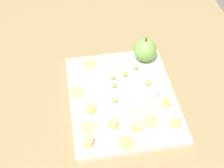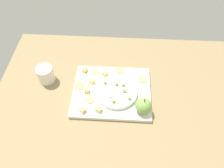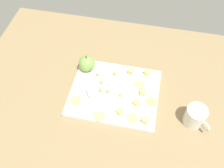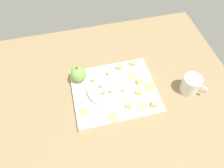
# 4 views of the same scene
# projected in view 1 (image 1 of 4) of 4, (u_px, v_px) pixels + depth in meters

# --- Properties ---
(table) EXTENTS (1.12, 0.82, 0.05)m
(table) POSITION_uv_depth(u_px,v_px,m) (129.00, 96.00, 0.92)
(table) COLOR #8C744F
(table) RESTS_ON ground
(platter) EXTENTS (0.34, 0.28, 0.02)m
(platter) POSITION_uv_depth(u_px,v_px,m) (122.00, 98.00, 0.87)
(platter) COLOR silver
(platter) RESTS_ON table
(serving_dish) EXTENTS (0.18, 0.18, 0.02)m
(serving_dish) POSITION_uv_depth(u_px,v_px,m) (125.00, 87.00, 0.88)
(serving_dish) COLOR silver
(serving_dish) RESTS_ON platter
(apple_whole) EXTENTS (0.07, 0.07, 0.07)m
(apple_whole) POSITION_uv_depth(u_px,v_px,m) (145.00, 50.00, 0.94)
(apple_whole) COLOR #78A94D
(apple_whole) RESTS_ON platter
(apple_stem) EXTENTS (0.01, 0.01, 0.01)m
(apple_stem) POSITION_uv_depth(u_px,v_px,m) (146.00, 39.00, 0.91)
(apple_stem) COLOR brown
(apple_stem) RESTS_ON apple_whole
(cheese_cube_0) EXTENTS (0.02, 0.02, 0.02)m
(cheese_cube_0) POSITION_uv_depth(u_px,v_px,m) (136.00, 126.00, 0.79)
(cheese_cube_0) COLOR #F2D373
(cheese_cube_0) RESTS_ON platter
(cheese_cube_1) EXTENTS (0.03, 0.03, 0.02)m
(cheese_cube_1) POSITION_uv_depth(u_px,v_px,m) (176.00, 122.00, 0.80)
(cheese_cube_1) COLOR #E9C36B
(cheese_cube_1) RESTS_ON platter
(cheese_cube_2) EXTENTS (0.03, 0.03, 0.02)m
(cheese_cube_2) POSITION_uv_depth(u_px,v_px,m) (91.00, 109.00, 0.82)
(cheese_cube_2) COLOR #EFCF6B
(cheese_cube_2) RESTS_ON platter
(cheese_cube_3) EXTENTS (0.03, 0.03, 0.02)m
(cheese_cube_3) POSITION_uv_depth(u_px,v_px,m) (88.00, 142.00, 0.76)
(cheese_cube_3) COLOR #F3C86D
(cheese_cube_3) RESTS_ON platter
(cheese_cube_4) EXTENTS (0.03, 0.03, 0.02)m
(cheese_cube_4) POSITION_uv_depth(u_px,v_px,m) (113.00, 124.00, 0.79)
(cheese_cube_4) COLOR #E5CF69
(cheese_cube_4) RESTS_ON platter
(cheese_cube_5) EXTENTS (0.03, 0.03, 0.02)m
(cheese_cube_5) POSITION_uv_depth(u_px,v_px,m) (166.00, 102.00, 0.84)
(cheese_cube_5) COLOR #EDC36D
(cheese_cube_5) RESTS_ON platter
(cracker_0) EXTENTS (0.04, 0.04, 0.00)m
(cracker_0) POSITION_uv_depth(u_px,v_px,m) (77.00, 91.00, 0.88)
(cracker_0) COLOR tan
(cracker_0) RESTS_ON platter
(cracker_1) EXTENTS (0.04, 0.04, 0.00)m
(cracker_1) POSITION_uv_depth(u_px,v_px,m) (150.00, 120.00, 0.81)
(cracker_1) COLOR tan
(cracker_1) RESTS_ON platter
(cracker_2) EXTENTS (0.04, 0.04, 0.00)m
(cracker_2) POSITION_uv_depth(u_px,v_px,m) (127.00, 143.00, 0.77)
(cracker_2) COLOR tan
(cracker_2) RESTS_ON platter
(cracker_3) EXTENTS (0.04, 0.04, 0.00)m
(cracker_3) POSITION_uv_depth(u_px,v_px,m) (90.00, 64.00, 0.95)
(cracker_3) COLOR tan
(cracker_3) RESTS_ON platter
(cracker_4) EXTENTS (0.04, 0.04, 0.00)m
(cracker_4) POSITION_uv_depth(u_px,v_px,m) (88.00, 127.00, 0.80)
(cracker_4) COLOR tan
(cracker_4) RESTS_ON platter
(grape_0) EXTENTS (0.02, 0.02, 0.02)m
(grape_0) POSITION_uv_depth(u_px,v_px,m) (124.00, 74.00, 0.89)
(grape_0) COLOR #89BD5A
(grape_0) RESTS_ON serving_dish
(grape_1) EXTENTS (0.02, 0.02, 0.01)m
(grape_1) POSITION_uv_depth(u_px,v_px,m) (114.00, 85.00, 0.86)
(grape_1) COLOR #89B060
(grape_1) RESTS_ON serving_dish
(grape_2) EXTENTS (0.02, 0.02, 0.01)m
(grape_2) POSITION_uv_depth(u_px,v_px,m) (136.00, 67.00, 0.91)
(grape_2) COLOR #8EBC60
(grape_2) RESTS_ON serving_dish
(grape_3) EXTENTS (0.02, 0.02, 0.01)m
(grape_3) POSITION_uv_depth(u_px,v_px,m) (148.00, 83.00, 0.86)
(grape_3) COLOR #9AB953
(grape_3) RESTS_ON serving_dish
(grape_4) EXTENTS (0.02, 0.02, 0.01)m
(grape_4) POSITION_uv_depth(u_px,v_px,m) (113.00, 77.00, 0.88)
(grape_4) COLOR #8BAF60
(grape_4) RESTS_ON serving_dish
(grape_5) EXTENTS (0.02, 0.02, 0.01)m
(grape_5) POSITION_uv_depth(u_px,v_px,m) (115.00, 100.00, 0.82)
(grape_5) COLOR #A0C262
(grape_5) RESTS_ON serving_dish
(apple_slice_0) EXTENTS (0.05, 0.05, 0.01)m
(apple_slice_0) POSITION_uv_depth(u_px,v_px,m) (134.00, 93.00, 0.85)
(apple_slice_0) COLOR beige
(apple_slice_0) RESTS_ON serving_dish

